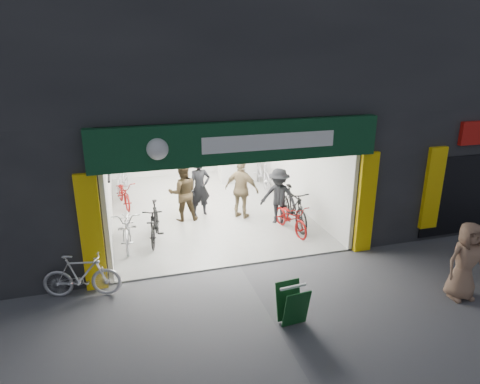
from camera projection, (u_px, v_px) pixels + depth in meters
name	position (u px, v px, depth m)	size (l,w,h in m)	color
ground	(240.00, 266.00, 10.24)	(60.00, 60.00, 0.00)	#56565B
building	(223.00, 69.00, 13.62)	(17.00, 10.27, 8.00)	#232326
bike_left_front	(128.00, 226.00, 11.23)	(0.69, 1.99, 1.04)	#A9A9AE
bike_left_midfront	(154.00, 223.00, 11.40)	(0.50, 1.78, 1.07)	black
bike_left_midback	(124.00, 193.00, 13.92)	(0.59, 1.71, 0.90)	maroon
bike_left_back	(122.00, 177.00, 15.16)	(0.56, 2.00, 1.20)	#A7A7AC
bike_right_front	(293.00, 207.00, 12.34)	(0.56, 1.97, 1.18)	black
bike_right_mid	(291.00, 218.00, 11.98)	(0.58, 1.66, 0.87)	maroon
bike_right_back	(262.00, 171.00, 15.85)	(0.56, 1.97, 1.18)	#B4B4B9
parked_bike	(82.00, 276.00, 8.88)	(0.45, 1.61, 0.96)	silver
customer_a	(200.00, 188.00, 13.00)	(0.67, 0.44, 1.83)	black
customer_b	(183.00, 193.00, 12.64)	(0.87, 0.68, 1.78)	#382B19
customer_c	(279.00, 197.00, 12.40)	(1.10, 0.63, 1.70)	black
customer_d	(242.00, 190.00, 12.79)	(1.09, 0.45, 1.86)	olive
pedestrian_near	(466.00, 261.00, 8.72)	(0.82, 0.54, 1.68)	#88654F
sandwich_board	(292.00, 303.00, 8.01)	(0.54, 0.55, 0.78)	#0E3A17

